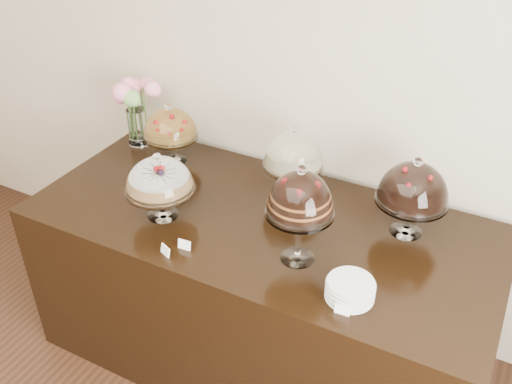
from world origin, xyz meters
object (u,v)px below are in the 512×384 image
at_px(cake_stand_dark_choco, 414,187).
at_px(plate_stack, 350,290).
at_px(cake_stand_cheesecake, 294,153).
at_px(cake_stand_sugar_sponge, 159,178).
at_px(flower_vase, 134,101).
at_px(cake_stand_choco_layer, 300,198).
at_px(cake_stand_fruit_tart, 170,126).
at_px(display_counter, 261,290).

xyz_separation_m(cake_stand_dark_choco, plate_stack, (-0.08, -0.53, -0.20)).
bearing_deg(cake_stand_cheesecake, plate_stack, -47.93).
xyz_separation_m(cake_stand_sugar_sponge, flower_vase, (-0.54, 0.52, 0.06)).
bearing_deg(cake_stand_choco_layer, cake_stand_fruit_tart, 154.86).
relative_size(cake_stand_choco_layer, plate_stack, 2.44).
relative_size(display_counter, cake_stand_fruit_tart, 6.43).
bearing_deg(cake_stand_choco_layer, plate_stack, -24.68).
height_order(cake_stand_sugar_sponge, plate_stack, cake_stand_sugar_sponge).
bearing_deg(cake_stand_sugar_sponge, cake_stand_cheesecake, 42.37).
height_order(cake_stand_cheesecake, cake_stand_fruit_tart, cake_stand_cheesecake).
bearing_deg(flower_vase, cake_stand_fruit_tart, -14.49).
relative_size(display_counter, plate_stack, 11.74).
relative_size(display_counter, cake_stand_cheesecake, 5.72).
distance_m(flower_vase, plate_stack, 1.66).
height_order(cake_stand_choco_layer, cake_stand_fruit_tart, cake_stand_choco_layer).
relative_size(display_counter, flower_vase, 5.52).
bearing_deg(flower_vase, plate_stack, -23.14).
xyz_separation_m(cake_stand_dark_choco, flower_vase, (-1.59, 0.12, 0.02)).
distance_m(cake_stand_sugar_sponge, cake_stand_cheesecake, 0.64).
distance_m(cake_stand_choco_layer, plate_stack, 0.41).
bearing_deg(cake_stand_cheesecake, cake_stand_choco_layer, -62.62).
xyz_separation_m(cake_stand_sugar_sponge, plate_stack, (0.97, -0.12, -0.16)).
xyz_separation_m(display_counter, cake_stand_cheesecake, (0.05, 0.25, 0.69)).
bearing_deg(cake_stand_choco_layer, cake_stand_dark_choco, 48.08).
bearing_deg(cake_stand_cheesecake, cake_stand_dark_choco, -2.45).
distance_m(cake_stand_sugar_sponge, plate_stack, 0.99).
xyz_separation_m(flower_vase, plate_stack, (1.51, -0.65, -0.22)).
bearing_deg(cake_stand_sugar_sponge, cake_stand_choco_layer, 0.43).
height_order(cake_stand_sugar_sponge, cake_stand_cheesecake, cake_stand_cheesecake).
bearing_deg(cake_stand_choco_layer, flower_vase, 157.22).
xyz_separation_m(cake_stand_cheesecake, plate_stack, (0.50, -0.55, -0.20)).
height_order(cake_stand_choco_layer, flower_vase, cake_stand_choco_layer).
relative_size(cake_stand_fruit_tart, plate_stack, 1.83).
bearing_deg(cake_stand_choco_layer, cake_stand_sugar_sponge, -179.57).
height_order(cake_stand_cheesecake, flower_vase, flower_vase).
bearing_deg(cake_stand_choco_layer, cake_stand_cheesecake, 117.38).
relative_size(cake_stand_sugar_sponge, cake_stand_cheesecake, 0.87).
height_order(display_counter, cake_stand_sugar_sponge, cake_stand_sugar_sponge).
bearing_deg(cake_stand_cheesecake, cake_stand_sugar_sponge, -137.63).
bearing_deg(cake_stand_fruit_tart, cake_stand_choco_layer, -25.14).
bearing_deg(plate_stack, cake_stand_sugar_sponge, 172.77).
xyz_separation_m(display_counter, cake_stand_fruit_tart, (-0.68, 0.26, 0.66)).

